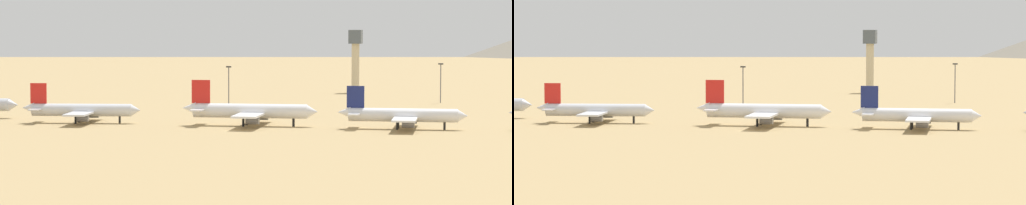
% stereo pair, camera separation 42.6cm
% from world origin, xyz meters
% --- Properties ---
extents(ground, '(4000.00, 4000.00, 0.00)m').
position_xyz_m(ground, '(0.00, 0.00, 0.00)').
color(ground, tan).
extents(parked_jet_red_1, '(34.37, 29.26, 11.37)m').
position_xyz_m(parked_jet_red_1, '(-47.50, 13.30, 3.73)').
color(parked_jet_red_1, silver).
rests_on(parked_jet_red_1, ground).
extents(parked_jet_red_2, '(38.34, 32.29, 12.66)m').
position_xyz_m(parked_jet_red_2, '(1.31, 15.75, 4.15)').
color(parked_jet_red_2, white).
rests_on(parked_jet_red_2, ground).
extents(parked_jet_navy_3, '(34.98, 29.45, 11.55)m').
position_xyz_m(parked_jet_navy_3, '(43.62, 15.67, 3.79)').
color(parked_jet_navy_3, white).
rests_on(parked_jet_navy_3, ground).
extents(control_tower, '(5.20, 5.20, 25.74)m').
position_xyz_m(control_tower, '(4.40, 182.22, 15.53)').
color(control_tower, '#C6B793').
rests_on(control_tower, ground).
extents(light_pole_west, '(1.80, 0.50, 14.20)m').
position_xyz_m(light_pole_west, '(44.41, 124.58, 8.29)').
color(light_pole_west, '#59595E').
rests_on(light_pole_west, ground).
extents(light_pole_mid, '(1.80, 0.50, 13.68)m').
position_xyz_m(light_pole_mid, '(-25.47, 92.86, 8.02)').
color(light_pole_mid, '#59595E').
rests_on(light_pole_mid, ground).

